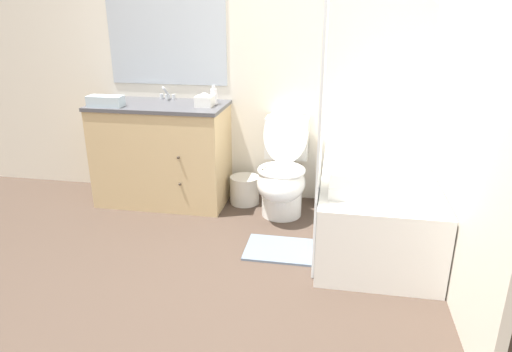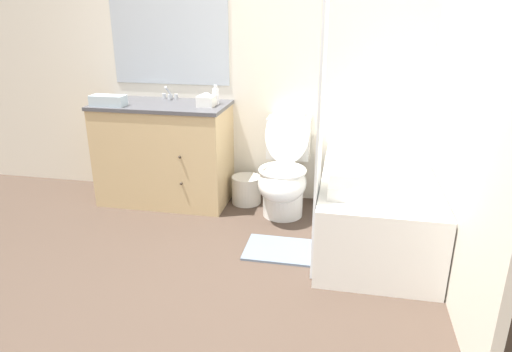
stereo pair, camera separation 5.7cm
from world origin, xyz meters
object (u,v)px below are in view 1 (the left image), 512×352
Objects in this scene: vanity_cabinet at (163,153)px; bath_mat at (280,249)px; tissue_box at (205,101)px; sink_faucet at (167,95)px; bathtub at (374,207)px; toilet at (283,175)px; bath_towel_folded at (352,189)px; soap_dispenser at (214,96)px; wastebasket at (245,190)px; hand_towel_folded at (106,101)px.

vanity_cabinet is 2.27× the size of bath_mat.
tissue_box is at bearing 136.50° from bath_mat.
sink_faucet is 0.10× the size of bathtub.
sink_faucet is at bearing 165.09° from toilet.
bath_towel_folded is at bearing -113.93° from bathtub.
sink_faucet is at bearing 150.34° from tissue_box.
soap_dispenser is (0.46, 0.05, 0.49)m from vanity_cabinet.
sink_faucet is 1.98m from bathtub.
wastebasket is (0.70, 0.07, -0.32)m from vanity_cabinet.
vanity_cabinet reaches higher than bath_mat.
soap_dispenser is 1.38m from bath_mat.
hand_towel_folded is at bearing -166.98° from wastebasket.
hand_towel_folded is (-0.83, -0.23, -0.03)m from soap_dispenser.
soap_dispenser is at bearing 130.85° from bath_mat.
vanity_cabinet reaches higher than bathtub.
sink_faucet is (-0.00, 0.20, 0.46)m from vanity_cabinet.
tissue_box is (0.41, -0.23, 0.01)m from sink_faucet.
bath_mat is at bearing -49.15° from soap_dispenser.
bath_towel_folded is at bearing -45.94° from wastebasket.
toilet is at bearing 96.27° from bath_mat.
bathtub is 9.79× the size of tissue_box.
soap_dispenser is 0.87m from hand_towel_folded.
bathtub is (1.76, -0.43, -0.18)m from vanity_cabinet.
hand_towel_folded is at bearing 161.43° from bath_towel_folded.
hand_towel_folded is (-0.38, -0.38, 0.01)m from sink_faucet.
vanity_cabinet is 4.41× the size of wastebasket.
bath_mat is (-0.64, -0.29, -0.25)m from bathtub.
vanity_cabinet is 3.82× the size of bath_towel_folded.
wastebasket is 1.33m from bath_towel_folded.
sink_faucet is 0.53m from hand_towel_folded.
hand_towel_folded is 0.57× the size of bath_mat.
bath_mat is (0.72, -0.68, -0.90)m from tissue_box.
tissue_box is (0.41, -0.04, 0.47)m from vanity_cabinet.
bathtub is 8.93× the size of soap_dispenser.
bath_mat is (-0.46, 0.12, -0.54)m from bath_towel_folded.
bathtub is 5.56× the size of wastebasket.
tissue_box is 0.80m from hand_towel_folded.
wastebasket is (0.70, -0.13, -0.78)m from sink_faucet.
soap_dispenser is 0.56× the size of hand_towel_folded.
bathtub is at bearing 24.17° from bath_mat.
bath_towel_folded reaches higher than bath_mat.
tissue_box is (-1.36, 0.39, 0.65)m from bathtub.
toilet is at bearing -4.35° from tissue_box.
sink_faucet is 0.90× the size of soap_dispenser.
bath_mat is at bearing -19.66° from hand_towel_folded.
soap_dispenser is 1.49m from bath_towel_folded.
wastebasket is 0.85m from tissue_box.
bath_mat is (1.12, -0.72, -0.43)m from vanity_cabinet.
hand_towel_folded is at bearing 173.41° from bathtub.
sink_faucet reaches higher than vanity_cabinet.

